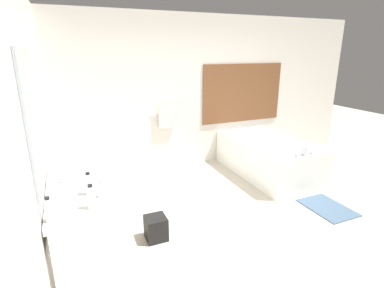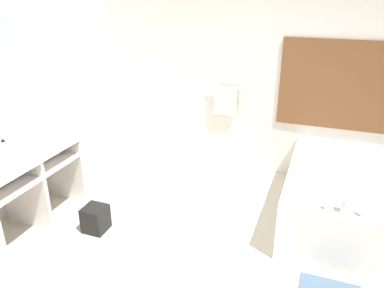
{
  "view_description": "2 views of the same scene",
  "coord_description": "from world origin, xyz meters",
  "px_view_note": "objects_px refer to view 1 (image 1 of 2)",
  "views": [
    {
      "loc": [
        -1.94,
        -2.76,
        2.09
      ],
      "look_at": [
        -0.41,
        0.81,
        0.87
      ],
      "focal_mm": 28.0,
      "sensor_mm": 36.0,
      "label": 1
    },
    {
      "loc": [
        0.99,
        -2.63,
        2.42
      ],
      "look_at": [
        -0.3,
        0.84,
        0.85
      ],
      "focal_mm": 35.0,
      "sensor_mm": 36.0,
      "label": 2
    }
  ],
  "objects_px": {
    "water_bottle_1": "(91,197)",
    "soap_dispenser": "(101,190)",
    "waste_bin": "(156,228)",
    "bathtub": "(268,155)",
    "water_bottle_2": "(89,184)",
    "water_bottle_3": "(49,210)"
  },
  "relations": [
    {
      "from": "water_bottle_1",
      "to": "soap_dispenser",
      "type": "xyz_separation_m",
      "value": [
        0.09,
        0.18,
        -0.03
      ]
    },
    {
      "from": "waste_bin",
      "to": "bathtub",
      "type": "bearing_deg",
      "value": 24.88
    },
    {
      "from": "water_bottle_2",
      "to": "soap_dispenser",
      "type": "height_order",
      "value": "water_bottle_2"
    },
    {
      "from": "soap_dispenser",
      "to": "waste_bin",
      "type": "xyz_separation_m",
      "value": [
        0.59,
        0.43,
        -0.79
      ]
    },
    {
      "from": "water_bottle_2",
      "to": "bathtub",
      "type": "bearing_deg",
      "value": 25.32
    },
    {
      "from": "bathtub",
      "to": "water_bottle_3",
      "type": "height_order",
      "value": "water_bottle_3"
    },
    {
      "from": "soap_dispenser",
      "to": "waste_bin",
      "type": "height_order",
      "value": "soap_dispenser"
    },
    {
      "from": "water_bottle_3",
      "to": "waste_bin",
      "type": "relative_size",
      "value": 0.73
    },
    {
      "from": "bathtub",
      "to": "soap_dispenser",
      "type": "relative_size",
      "value": 12.33
    },
    {
      "from": "bathtub",
      "to": "water_bottle_3",
      "type": "relative_size",
      "value": 9.07
    },
    {
      "from": "water_bottle_3",
      "to": "water_bottle_1",
      "type": "bearing_deg",
      "value": 15.02
    },
    {
      "from": "water_bottle_1",
      "to": "waste_bin",
      "type": "relative_size",
      "value": 0.75
    },
    {
      "from": "bathtub",
      "to": "waste_bin",
      "type": "height_order",
      "value": "bathtub"
    },
    {
      "from": "bathtub",
      "to": "water_bottle_3",
      "type": "bearing_deg",
      "value": -152.03
    },
    {
      "from": "soap_dispenser",
      "to": "water_bottle_3",
      "type": "bearing_deg",
      "value": -147.22
    },
    {
      "from": "water_bottle_1",
      "to": "waste_bin",
      "type": "height_order",
      "value": "water_bottle_1"
    },
    {
      "from": "bathtub",
      "to": "soap_dispenser",
      "type": "xyz_separation_m",
      "value": [
        -2.98,
        -1.54,
        0.6
      ]
    },
    {
      "from": "water_bottle_1",
      "to": "water_bottle_2",
      "type": "distance_m",
      "value": 0.26
    },
    {
      "from": "water_bottle_1",
      "to": "soap_dispenser",
      "type": "relative_size",
      "value": 1.4
    },
    {
      "from": "bathtub",
      "to": "waste_bin",
      "type": "distance_m",
      "value": 2.64
    },
    {
      "from": "water_bottle_1",
      "to": "water_bottle_3",
      "type": "xyz_separation_m",
      "value": [
        -0.31,
        -0.08,
        -0.0
      ]
    },
    {
      "from": "water_bottle_3",
      "to": "soap_dispenser",
      "type": "distance_m",
      "value": 0.48
    }
  ]
}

